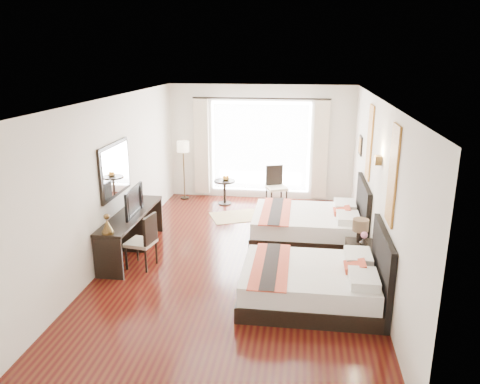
# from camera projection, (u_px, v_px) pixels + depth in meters

# --- Properties ---
(floor) EXTENTS (4.50, 7.50, 0.01)m
(floor) POSITION_uv_depth(u_px,v_px,m) (240.00, 260.00, 8.28)
(floor) COLOR #370A0A
(floor) RESTS_ON ground
(ceiling) EXTENTS (4.50, 7.50, 0.02)m
(ceiling) POSITION_uv_depth(u_px,v_px,m) (240.00, 100.00, 7.48)
(ceiling) COLOR white
(ceiling) RESTS_ON wall_headboard
(wall_headboard) EXTENTS (0.01, 7.50, 2.80)m
(wall_headboard) POSITION_uv_depth(u_px,v_px,m) (377.00, 188.00, 7.59)
(wall_headboard) COLOR silver
(wall_headboard) RESTS_ON floor
(wall_desk) EXTENTS (0.01, 7.50, 2.80)m
(wall_desk) POSITION_uv_depth(u_px,v_px,m) (113.00, 179.00, 8.17)
(wall_desk) COLOR silver
(wall_desk) RESTS_ON floor
(wall_window) EXTENTS (4.50, 0.01, 2.80)m
(wall_window) POSITION_uv_depth(u_px,v_px,m) (261.00, 143.00, 11.44)
(wall_window) COLOR silver
(wall_window) RESTS_ON floor
(wall_entry) EXTENTS (4.50, 0.01, 2.80)m
(wall_entry) POSITION_uv_depth(u_px,v_px,m) (185.00, 290.00, 4.32)
(wall_entry) COLOR silver
(wall_entry) RESTS_ON floor
(window_glass) EXTENTS (2.40, 0.02, 2.20)m
(window_glass) POSITION_uv_depth(u_px,v_px,m) (260.00, 147.00, 11.45)
(window_glass) COLOR white
(window_glass) RESTS_ON wall_window
(sheer_curtain) EXTENTS (2.30, 0.02, 2.10)m
(sheer_curtain) POSITION_uv_depth(u_px,v_px,m) (260.00, 147.00, 11.39)
(sheer_curtain) COLOR white
(sheer_curtain) RESTS_ON wall_window
(drape_left) EXTENTS (0.35, 0.14, 2.35)m
(drape_left) POSITION_uv_depth(u_px,v_px,m) (202.00, 147.00, 11.55)
(drape_left) COLOR #BFAA94
(drape_left) RESTS_ON floor
(drape_right) EXTENTS (0.35, 0.14, 2.35)m
(drape_right) POSITION_uv_depth(u_px,v_px,m) (320.00, 150.00, 11.17)
(drape_right) COLOR #BFAA94
(drape_right) RESTS_ON floor
(art_panel_near) EXTENTS (0.03, 0.50, 1.35)m
(art_panel_near) POSITION_uv_depth(u_px,v_px,m) (393.00, 175.00, 6.21)
(art_panel_near) COLOR maroon
(art_panel_near) RESTS_ON wall_headboard
(art_panel_far) EXTENTS (0.03, 0.50, 1.35)m
(art_panel_far) POSITION_uv_depth(u_px,v_px,m) (370.00, 143.00, 8.48)
(art_panel_far) COLOR maroon
(art_panel_far) RESTS_ON wall_headboard
(wall_sconce) EXTENTS (0.10, 0.14, 0.14)m
(wall_sconce) POSITION_uv_depth(u_px,v_px,m) (378.00, 160.00, 7.22)
(wall_sconce) COLOR #4A371A
(wall_sconce) RESTS_ON wall_headboard
(mirror_frame) EXTENTS (0.04, 1.25, 0.95)m
(mirror_frame) POSITION_uv_depth(u_px,v_px,m) (115.00, 170.00, 8.18)
(mirror_frame) COLOR black
(mirror_frame) RESTS_ON wall_desk
(mirror_glass) EXTENTS (0.01, 1.12, 0.82)m
(mirror_glass) POSITION_uv_depth(u_px,v_px,m) (116.00, 170.00, 8.18)
(mirror_glass) COLOR white
(mirror_glass) RESTS_ON mirror_frame
(bed_near) EXTENTS (2.04, 1.59, 1.15)m
(bed_near) POSITION_uv_depth(u_px,v_px,m) (315.00, 283.00, 6.80)
(bed_near) COLOR black
(bed_near) RESTS_ON floor
(bed_far) EXTENTS (2.13, 1.66, 1.20)m
(bed_far) POSITION_uv_depth(u_px,v_px,m) (311.00, 225.00, 9.08)
(bed_far) COLOR black
(bed_far) RESTS_ON floor
(nightstand) EXTENTS (0.44, 0.54, 0.52)m
(nightstand) POSITION_uv_depth(u_px,v_px,m) (359.00, 258.00, 7.71)
(nightstand) COLOR black
(nightstand) RESTS_ON floor
(table_lamp) EXTENTS (0.26, 0.26, 0.41)m
(table_lamp) POSITION_uv_depth(u_px,v_px,m) (360.00, 227.00, 7.63)
(table_lamp) COLOR black
(table_lamp) RESTS_ON nightstand
(vase) EXTENTS (0.14, 0.14, 0.14)m
(vase) POSITION_uv_depth(u_px,v_px,m) (364.00, 243.00, 7.52)
(vase) COLOR black
(vase) RESTS_ON nightstand
(console_desk) EXTENTS (0.50, 2.20, 0.76)m
(console_desk) POSITION_uv_depth(u_px,v_px,m) (132.00, 233.00, 8.49)
(console_desk) COLOR black
(console_desk) RESTS_ON floor
(television) EXTENTS (0.14, 0.86, 0.50)m
(television) POSITION_uv_depth(u_px,v_px,m) (129.00, 201.00, 8.25)
(television) COLOR black
(television) RESTS_ON console_desk
(bronze_figurine) EXTENTS (0.22, 0.22, 0.29)m
(bronze_figurine) POSITION_uv_depth(u_px,v_px,m) (107.00, 225.00, 7.39)
(bronze_figurine) COLOR #4A371A
(bronze_figurine) RESTS_ON console_desk
(desk_chair) EXTENTS (0.51, 0.51, 0.94)m
(desk_chair) POSITION_uv_depth(u_px,v_px,m) (142.00, 251.00, 7.93)
(desk_chair) COLOR #BCA990
(desk_chair) RESTS_ON floor
(floor_lamp) EXTENTS (0.29, 0.29, 1.45)m
(floor_lamp) POSITION_uv_depth(u_px,v_px,m) (183.00, 151.00, 11.41)
(floor_lamp) COLOR black
(floor_lamp) RESTS_ON floor
(side_table) EXTENTS (0.51, 0.51, 0.59)m
(side_table) POSITION_uv_depth(u_px,v_px,m) (225.00, 192.00, 11.25)
(side_table) COLOR black
(side_table) RESTS_ON floor
(fruit_bowl) EXTENTS (0.23, 0.23, 0.05)m
(fruit_bowl) POSITION_uv_depth(u_px,v_px,m) (226.00, 179.00, 11.14)
(fruit_bowl) COLOR #433118
(fruit_bowl) RESTS_ON side_table
(window_chair) EXTENTS (0.58, 0.58, 0.95)m
(window_chair) POSITION_uv_depth(u_px,v_px,m) (276.00, 194.00, 11.13)
(window_chair) COLOR #BCA990
(window_chair) RESTS_ON floor
(jute_rug) EXTENTS (1.44, 1.24, 0.01)m
(jute_rug) POSITION_uv_depth(u_px,v_px,m) (239.00, 216.00, 10.46)
(jute_rug) COLOR tan
(jute_rug) RESTS_ON floor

